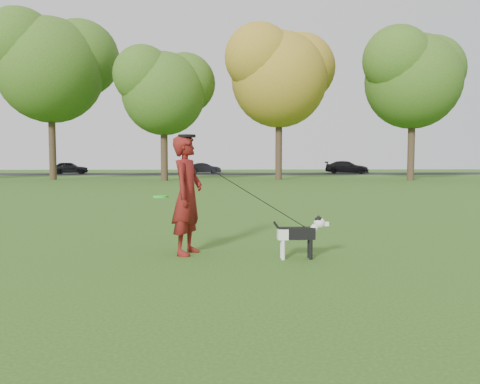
{
  "coord_description": "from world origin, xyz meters",
  "views": [
    {
      "loc": [
        -0.47,
        -6.73,
        1.45
      ],
      "look_at": [
        -0.11,
        0.35,
        0.95
      ],
      "focal_mm": 35.0,
      "sensor_mm": 36.0,
      "label": 1
    }
  ],
  "objects": [
    {
      "name": "ground",
      "position": [
        0.0,
        0.0,
        0.0
      ],
      "size": [
        120.0,
        120.0,
        0.0
      ],
      "primitive_type": "plane",
      "color": "#285116",
      "rests_on": "ground"
    },
    {
      "name": "dog",
      "position": [
        0.76,
        -0.06,
        0.39
      ],
      "size": [
        0.84,
        0.17,
        0.64
      ],
      "color": "black",
      "rests_on": "ground"
    },
    {
      "name": "man",
      "position": [
        -0.91,
        0.36,
        0.9
      ],
      "size": [
        0.62,
        0.76,
        1.81
      ],
      "primitive_type": "imported",
      "rotation": [
        0.0,
        0.0,
        1.24
      ],
      "color": "#5D0D11",
      "rests_on": "ground"
    },
    {
      "name": "car_mid",
      "position": [
        -1.64,
        40.0,
        0.56
      ],
      "size": [
        3.38,
        1.58,
        1.07
      ],
      "primitive_type": "imported",
      "rotation": [
        0.0,
        0.0,
        1.71
      ],
      "color": "black",
      "rests_on": "road"
    },
    {
      "name": "car_left",
      "position": [
        -14.86,
        40.0,
        0.62
      ],
      "size": [
        3.66,
        1.84,
        1.2
      ],
      "primitive_type": "imported",
      "rotation": [
        0.0,
        0.0,
        1.7
      ],
      "color": "black",
      "rests_on": "road"
    },
    {
      "name": "man_held_items",
      "position": [
        0.18,
        0.12,
        0.85
      ],
      "size": [
        2.29,
        0.56,
        1.39
      ],
      "color": "#1CE127",
      "rests_on": "ground"
    },
    {
      "name": "tree_row",
      "position": [
        -1.43,
        26.07,
        7.41
      ],
      "size": [
        51.74,
        8.86,
        12.01
      ],
      "color": "#38281C",
      "rests_on": "ground"
    },
    {
      "name": "road",
      "position": [
        0.0,
        40.0,
        0.01
      ],
      "size": [
        120.0,
        7.0,
        0.02
      ],
      "primitive_type": "cube",
      "color": "black",
      "rests_on": "ground"
    },
    {
      "name": "car_right",
      "position": [
        12.76,
        40.0,
        0.65
      ],
      "size": [
        4.67,
        2.94,
        1.26
      ],
      "primitive_type": "imported",
      "rotation": [
        0.0,
        0.0,
        1.28
      ],
      "color": "black",
      "rests_on": "road"
    }
  ]
}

